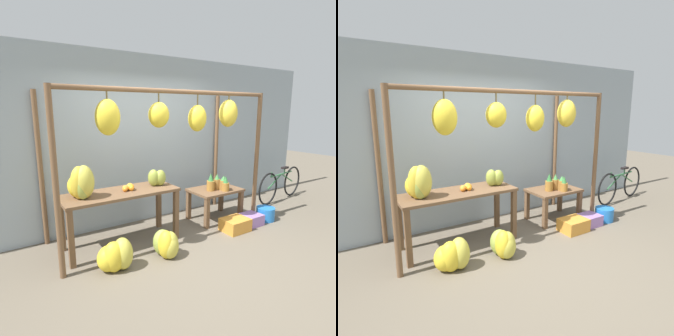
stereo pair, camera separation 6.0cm
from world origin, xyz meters
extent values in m
plane|color=#665B4C|center=(0.00, 0.00, 0.00)|extent=(20.00, 20.00, 0.00)
cube|color=#99A8B2|center=(0.00, 1.64, 1.40)|extent=(8.00, 0.08, 2.80)
cylinder|color=brown|center=(-1.62, 0.54, 1.09)|extent=(0.07, 0.07, 2.18)
cylinder|color=brown|center=(1.62, 0.54, 1.09)|extent=(0.07, 0.07, 2.18)
cylinder|color=brown|center=(-1.62, 1.55, 1.09)|extent=(0.07, 0.07, 2.18)
cylinder|color=brown|center=(1.62, 1.55, 1.09)|extent=(0.07, 0.07, 2.18)
cylinder|color=brown|center=(0.00, 0.54, 2.15)|extent=(3.23, 0.06, 0.06)
cylinder|color=brown|center=(-0.99, 0.54, 2.08)|extent=(0.02, 0.02, 0.08)
ellipsoid|color=yellow|center=(-0.99, 0.54, 1.83)|extent=(0.30, 0.27, 0.42)
cylinder|color=brown|center=(-0.31, 0.54, 2.07)|extent=(0.02, 0.02, 0.11)
ellipsoid|color=yellow|center=(-0.31, 0.54, 1.85)|extent=(0.28, 0.25, 0.32)
cylinder|color=brown|center=(0.32, 0.54, 2.05)|extent=(0.02, 0.02, 0.14)
ellipsoid|color=yellow|center=(0.32, 0.54, 1.80)|extent=(0.27, 0.24, 0.37)
cylinder|color=brown|center=(0.92, 0.54, 2.09)|extent=(0.02, 0.02, 0.06)
ellipsoid|color=gold|center=(0.92, 0.54, 1.86)|extent=(0.30, 0.27, 0.41)
cube|color=brown|center=(-0.70, 0.94, 0.77)|extent=(1.64, 0.61, 0.04)
cube|color=brown|center=(-1.47, 0.69, 0.38)|extent=(0.07, 0.07, 0.75)
cube|color=brown|center=(0.07, 0.69, 0.38)|extent=(0.07, 0.07, 0.75)
cube|color=brown|center=(-1.47, 1.20, 0.38)|extent=(0.07, 0.07, 0.75)
cube|color=brown|center=(0.07, 1.20, 0.38)|extent=(0.07, 0.07, 0.75)
cube|color=brown|center=(1.08, 0.95, 0.54)|extent=(0.88, 0.60, 0.04)
cube|color=brown|center=(0.69, 0.70, 0.26)|extent=(0.07, 0.07, 0.52)
cube|color=brown|center=(1.47, 0.70, 0.26)|extent=(0.07, 0.07, 0.52)
cube|color=brown|center=(0.69, 1.20, 0.26)|extent=(0.07, 0.07, 0.52)
cube|color=brown|center=(1.47, 1.20, 0.26)|extent=(0.07, 0.07, 0.52)
ellipsoid|color=gold|center=(-1.21, 0.91, 1.01)|extent=(0.36, 0.37, 0.44)
ellipsoid|color=yellow|center=(-1.26, 1.01, 0.94)|extent=(0.32, 0.34, 0.30)
ellipsoid|color=gold|center=(-1.27, 0.91, 1.01)|extent=(0.30, 0.30, 0.43)
ellipsoid|color=#9EB247|center=(-1.24, 0.87, 0.97)|extent=(0.25, 0.24, 0.36)
sphere|color=orange|center=(-0.61, 0.94, 0.83)|extent=(0.08, 0.08, 0.08)
sphere|color=orange|center=(-0.55, 0.90, 0.83)|extent=(0.08, 0.08, 0.08)
sphere|color=orange|center=(-0.64, 0.90, 0.83)|extent=(0.07, 0.07, 0.07)
sphere|color=orange|center=(-0.60, 0.94, 0.83)|extent=(0.08, 0.08, 0.08)
sphere|color=orange|center=(-0.54, 0.93, 0.84)|extent=(0.09, 0.09, 0.09)
sphere|color=orange|center=(-0.63, 0.93, 0.83)|extent=(0.08, 0.08, 0.08)
sphere|color=orange|center=(-0.53, 0.99, 0.84)|extent=(0.09, 0.09, 0.09)
sphere|color=orange|center=(-0.56, 0.94, 0.84)|extent=(0.09, 0.09, 0.09)
cylinder|color=olive|center=(1.16, 0.83, 0.64)|extent=(0.14, 0.14, 0.17)
cone|color=#428442|center=(1.16, 0.83, 0.76)|extent=(0.10, 0.10, 0.08)
cylinder|color=#A3702D|center=(0.94, 0.91, 0.64)|extent=(0.14, 0.14, 0.17)
cone|color=#337538|center=(0.94, 0.91, 0.79)|extent=(0.09, 0.09, 0.13)
cylinder|color=#A3702D|center=(1.15, 0.76, 0.63)|extent=(0.12, 0.12, 0.14)
cone|color=#337538|center=(1.15, 0.76, 0.76)|extent=(0.09, 0.09, 0.12)
cylinder|color=olive|center=(1.09, 0.92, 0.64)|extent=(0.12, 0.12, 0.18)
cone|color=#428442|center=(1.09, 0.92, 0.78)|extent=(0.08, 0.08, 0.10)
ellipsoid|color=gold|center=(-0.95, 0.33, 0.20)|extent=(0.25, 0.27, 0.40)
ellipsoid|color=yellow|center=(-1.12, 0.38, 0.16)|extent=(0.39, 0.38, 0.32)
ellipsoid|color=yellow|center=(-1.07, 0.33, 0.19)|extent=(0.31, 0.29, 0.39)
ellipsoid|color=gold|center=(-0.32, 0.25, 0.18)|extent=(0.32, 0.30, 0.36)
ellipsoid|color=#9EB247|center=(-0.37, 0.35, 0.18)|extent=(0.36, 0.36, 0.36)
ellipsoid|color=yellow|center=(-0.38, 0.26, 0.19)|extent=(0.25, 0.27, 0.38)
ellipsoid|color=gold|center=(-0.33, 0.23, 0.16)|extent=(0.29, 0.27, 0.32)
cube|color=orange|center=(1.02, 0.38, 0.10)|extent=(0.43, 0.34, 0.20)
cylinder|color=blue|center=(1.80, 0.42, 0.12)|extent=(0.32, 0.32, 0.23)
torus|color=black|center=(3.51, 1.07, 0.34)|extent=(0.67, 0.12, 0.67)
torus|color=black|center=(2.51, 0.94, 0.34)|extent=(0.67, 0.12, 0.67)
cylinder|color=#337042|center=(3.01, 1.00, 0.57)|extent=(0.85, 0.14, 0.03)
cylinder|color=#337042|center=(3.26, 1.04, 0.46)|extent=(0.51, 0.10, 0.26)
cylinder|color=#337042|center=(2.76, 0.97, 0.46)|extent=(0.51, 0.10, 0.26)
cylinder|color=#337042|center=(3.13, 1.02, 0.62)|extent=(0.02, 0.02, 0.10)
cube|color=black|center=(3.13, 1.02, 0.69)|extent=(0.21, 0.11, 0.04)
cylinder|color=#337042|center=(2.61, 0.95, 0.62)|extent=(0.02, 0.02, 0.10)
ellipsoid|color=#93A33D|center=(-0.16, 0.95, 0.92)|extent=(0.22, 0.21, 0.25)
ellipsoid|color=#93A33D|center=(-0.06, 0.92, 0.91)|extent=(0.19, 0.16, 0.24)
ellipsoid|color=#93A33D|center=(-0.09, 0.94, 0.89)|extent=(0.15, 0.13, 0.20)
cube|color=#9970B7|center=(1.41, 0.41, 0.09)|extent=(0.38, 0.30, 0.18)
camera|label=1|loc=(-2.17, -2.60, 1.91)|focal=30.00mm
camera|label=2|loc=(-2.12, -2.63, 1.91)|focal=30.00mm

